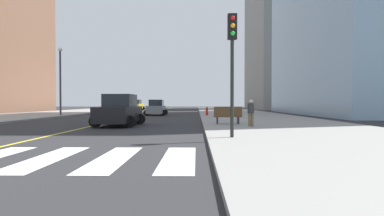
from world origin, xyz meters
The scene contains 12 objects.
sidewalk_kerb_east centered at (12.20, 20.00, 0.07)m, with size 10.00×120.00×0.15m, color gray.
lane_divider_paint centered at (0.00, 40.00, 0.01)m, with size 0.16×80.00×0.01m, color yellow.
parking_garage_concrete centered at (28.94, 68.32, 15.17)m, with size 18.00×24.00×30.33m, color gray.
car_gray_nearest centered at (1.95, 32.43, 0.87)m, with size 2.63×4.19×1.86m.
car_yellow_second centered at (-5.11, 55.85, 0.97)m, with size 3.03×4.74×2.08m.
car_black_third centered at (1.69, 15.83, 0.97)m, with size 2.99×4.71×2.08m.
car_red_fourth centered at (-5.41, 38.54, 0.78)m, with size 2.38×3.76×1.67m.
traffic_light_near_corner centered at (8.20, 7.88, 3.58)m, with size 0.36×0.41×4.89m.
park_bench centered at (8.80, 15.46, 0.69)m, with size 1.80×0.57×1.12m.
pedestrian_waiting_east centered at (9.95, 13.57, 1.01)m, with size 0.38×0.38×1.55m.
fire_hydrant centered at (7.90, 28.77, 0.58)m, with size 0.26×0.26×0.89m.
street_lamp centered at (-8.28, 29.45, 4.54)m, with size 0.44×0.44×7.44m.
Camera 1 is at (6.78, -4.37, 1.54)m, focal length 28.81 mm.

